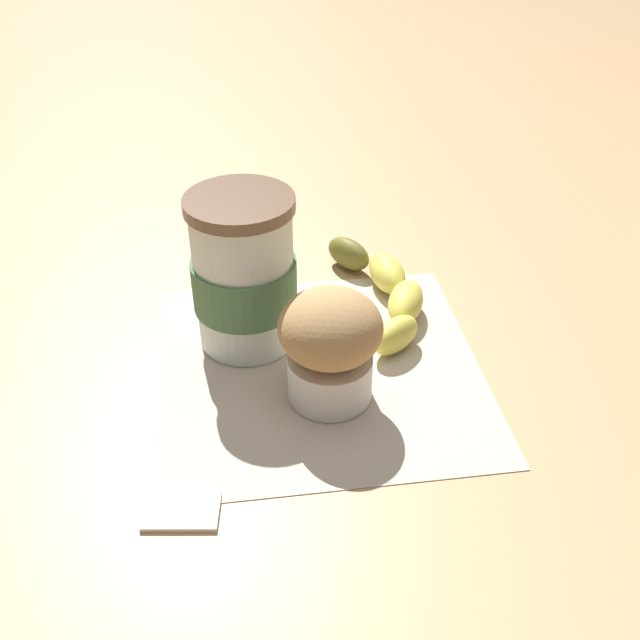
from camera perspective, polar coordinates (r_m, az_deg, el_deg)
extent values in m
plane|color=tan|center=(0.62, 0.00, -3.78)|extent=(3.00, 3.00, 0.00)
cube|color=beige|center=(0.62, 0.00, -3.73)|extent=(0.29, 0.29, 0.00)
cylinder|color=silver|center=(0.62, -5.80, 3.26)|extent=(0.08, 0.08, 0.12)
cylinder|color=brown|center=(0.59, -6.19, 8.80)|extent=(0.09, 0.09, 0.01)
cylinder|color=#4C754C|center=(0.62, -5.77, 2.85)|extent=(0.09, 0.09, 0.04)
cylinder|color=white|center=(0.58, 0.51, -4.35)|extent=(0.07, 0.07, 0.04)
ellipsoid|color=#AD8451|center=(0.55, 0.54, -0.63)|extent=(0.08, 0.08, 0.06)
ellipsoid|color=#D6CC4C|center=(0.63, 5.77, -1.14)|extent=(0.06, 0.05, 0.03)
ellipsoid|color=#D6CC4C|center=(0.67, 6.54, 1.36)|extent=(0.05, 0.07, 0.03)
ellipsoid|color=#D6CC4C|center=(0.71, 5.14, 3.58)|extent=(0.03, 0.06, 0.03)
ellipsoid|color=brown|center=(0.74, 2.19, 5.08)|extent=(0.05, 0.06, 0.03)
cube|color=white|center=(0.52, -10.52, -14.01)|extent=(0.06, 0.04, 0.01)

